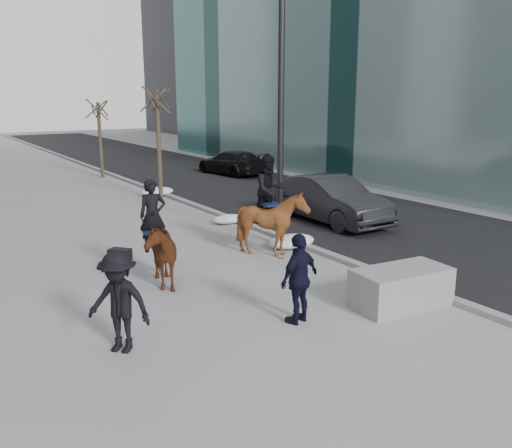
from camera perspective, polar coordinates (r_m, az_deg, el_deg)
ground at (r=11.35m, az=3.34°, el=-8.58°), size 120.00×120.00×0.00m
road at (r=23.12m, az=2.66°, el=2.85°), size 8.00×90.00×0.01m
curb at (r=21.07m, az=-6.22°, el=1.89°), size 0.25×90.00×0.12m
planter at (r=11.58m, az=15.01°, el=-6.47°), size 2.09×1.20×0.80m
car_near at (r=18.59m, az=7.86°, el=2.58°), size 1.80×4.84×1.58m
car_far at (r=29.75m, az=-2.60°, el=6.49°), size 2.44×4.73×1.31m
tree_near at (r=22.36m, az=-10.21°, el=8.67°), size 1.20×1.20×4.94m
tree_far at (r=29.61m, az=-16.10°, el=8.86°), size 1.20×1.20×4.30m
mounted_left at (r=12.49m, az=-10.46°, el=-2.34°), size 1.22×2.01×2.42m
mounted_right at (r=14.56m, az=1.68°, el=0.87°), size 1.50×1.67×2.70m
feeder at (r=10.29m, az=4.58°, el=-5.74°), size 1.11×0.99×1.75m
camera_crew at (r=9.41m, az=-14.24°, el=-7.94°), size 1.23×1.28×1.75m
lamppost at (r=15.40m, az=2.30°, el=16.20°), size 0.25×2.02×9.09m
snow_piles at (r=18.20m, az=-2.55°, el=0.47°), size 1.45×14.56×0.37m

